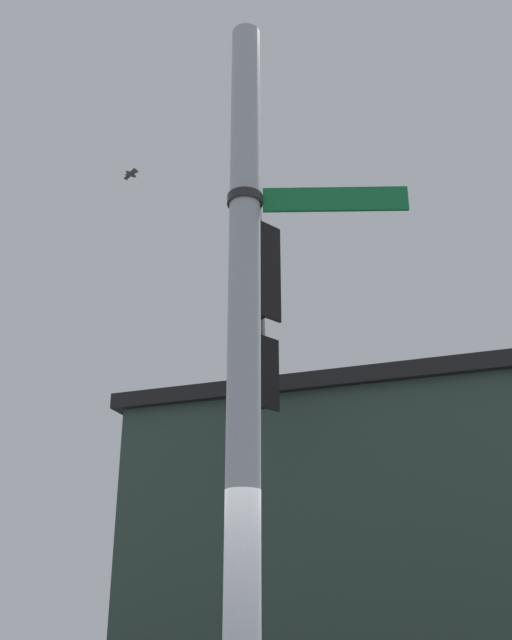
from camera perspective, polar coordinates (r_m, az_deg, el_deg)
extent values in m
cylinder|color=#ADB2B7|center=(5.57, -0.95, -4.33)|extent=(0.26, 0.26, 6.68)
cylinder|color=#ADB2B7|center=(10.00, -0.05, 5.08)|extent=(4.99, 5.30, 0.21)
cylinder|color=black|center=(9.00, -0.21, 7.13)|extent=(0.08, 0.08, 0.18)
cube|color=black|center=(8.70, -0.22, 3.63)|extent=(0.36, 0.30, 1.05)
sphere|color=#590F0F|center=(8.99, -1.02, 5.21)|extent=(0.22, 0.22, 0.22)
cube|color=black|center=(9.05, -1.10, 5.72)|extent=(0.24, 0.20, 0.03)
sphere|color=brown|center=(8.83, -1.03, 3.22)|extent=(0.22, 0.22, 0.22)
cube|color=black|center=(8.89, -1.11, 3.74)|extent=(0.24, 0.20, 0.03)
sphere|color=#1EE533|center=(8.68, -1.05, 1.15)|extent=(0.22, 0.22, 0.22)
cube|color=black|center=(8.73, -1.13, 1.70)|extent=(0.24, 0.20, 0.03)
cube|color=black|center=(8.59, 0.54, 4.01)|extent=(0.54, 0.03, 1.22)
cylinder|color=black|center=(12.27, 0.24, -1.47)|extent=(0.08, 0.08, 0.18)
cube|color=black|center=(12.05, 0.25, -4.19)|extent=(0.36, 0.30, 1.05)
sphere|color=#590F0F|center=(12.30, -0.34, -2.86)|extent=(0.22, 0.22, 0.22)
cube|color=black|center=(12.35, -0.40, -2.46)|extent=(0.24, 0.20, 0.03)
sphere|color=brown|center=(12.19, -0.35, -4.41)|extent=(0.22, 0.22, 0.22)
cube|color=black|center=(12.23, -0.41, -3.99)|extent=(0.24, 0.20, 0.03)
sphere|color=#1EE533|center=(12.08, -0.35, -5.98)|extent=(0.22, 0.22, 0.22)
cube|color=black|center=(12.12, -0.41, -5.55)|extent=(0.24, 0.20, 0.03)
cube|color=black|center=(11.94, 0.80, -3.99)|extent=(0.54, 0.03, 1.22)
cube|color=#147238|center=(6.26, 6.09, 9.18)|extent=(0.89, 0.84, 0.22)
cube|color=white|center=(6.26, 6.00, 9.13)|extent=(0.88, 0.83, 0.04)
cylinder|color=#262626|center=(6.24, -0.86, 9.14)|extent=(0.30, 0.30, 0.08)
ellipsoid|color=#4C4742|center=(15.52, -9.55, 10.97)|extent=(0.27, 0.12, 0.08)
cube|color=#4C4742|center=(15.53, -9.60, 10.97)|extent=(0.12, 0.33, 0.12)
cube|color=#4C4742|center=(15.51, -9.50, 11.03)|extent=(0.12, 0.34, 0.05)
cube|color=#33473D|center=(16.35, 13.48, -18.15)|extent=(11.84, 12.88, 5.63)
cube|color=maroon|center=(20.53, 14.86, -18.15)|extent=(5.41, 8.69, 0.30)
cube|color=black|center=(16.84, 12.54, -8.09)|extent=(12.31, 13.39, 0.30)
cylinder|color=#4C3823|center=(20.41, 16.99, -21.52)|extent=(0.30, 0.30, 3.63)
sphere|color=#28602D|center=(20.71, 15.92, -12.53)|extent=(4.13, 4.13, 4.13)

